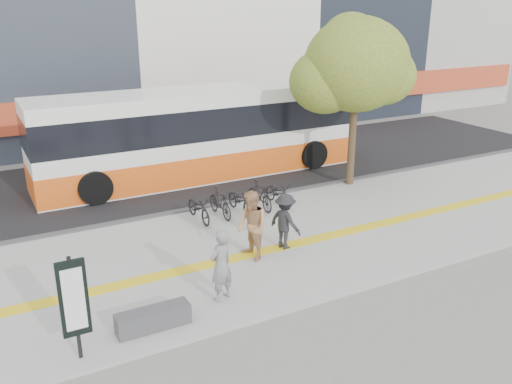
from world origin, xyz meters
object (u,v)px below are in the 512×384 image
bench (153,319)px  bus (200,136)px  seated_woman (221,265)px  signboard (74,300)px  street_tree (354,66)px  pedestrian_dark (285,221)px  pedestrian_tan (252,226)px

bench → bus: bus is taller
bus → seated_woman: bearing=-110.2°
bench → signboard: 1.94m
signboard → seated_woman: signboard is taller
bench → street_tree: bearing=31.6°
bus → pedestrian_dark: 7.63m
seated_woman → bench: bearing=-8.2°
street_tree → bus: size_ratio=0.49×
seated_woman → pedestrian_dark: bearing=-168.7°
bench → street_tree: (9.78, 6.02, 4.21)m
bench → signboard: size_ratio=0.73×
signboard → bus: bus is taller
signboard → street_tree: street_tree is taller
pedestrian_dark → street_tree: bearing=-70.9°
signboard → street_tree: size_ratio=0.35×
bench → street_tree: 12.23m
street_tree → bench: bearing=-148.4°
signboard → bus: bearing=55.7°
signboard → street_tree: bearing=29.1°
seated_woman → pedestrian_tan: bearing=-156.8°
seated_woman → pedestrian_tan: 2.29m
signboard → pedestrian_tan: bearing=24.3°
street_tree → bus: 6.50m
seated_woman → signboard: bearing=-9.0°
pedestrian_dark → bus: bearing=-22.5°
pedestrian_tan → seated_woman: bearing=-50.7°
pedestrian_tan → pedestrian_dark: size_ratio=1.18×
bench → bus: (5.22, 9.70, 1.38)m
bus → street_tree: bearing=-38.9°
signboard → pedestrian_dark: 6.67m
street_tree → bus: (-4.56, 3.68, -2.83)m
street_tree → bus: bearing=141.1°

